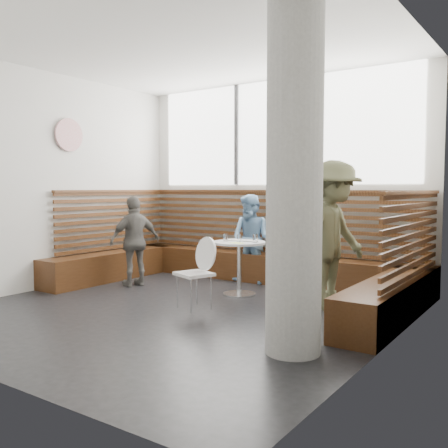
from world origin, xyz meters
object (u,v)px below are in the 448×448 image
Objects in this scene: concrete_column at (294,176)px; child_back at (251,239)px; cafe_table at (239,257)px; child_left at (135,241)px; cafe_chair at (197,266)px; adult_man at (333,236)px.

child_back is at bearing 127.82° from concrete_column.
child_left reaches higher than cafe_table.
child_left is (-1.67, -0.34, 0.15)m from cafe_table.
adult_man is (1.43, 0.87, 0.40)m from cafe_chair.
concrete_column is 2.24m from cafe_chair.
concrete_column reaches higher than cafe_table.
child_left is (-1.37, -1.15, -0.01)m from child_back.
cafe_chair is 0.48× the size of adult_man.
child_left is (-1.63, 0.57, 0.17)m from cafe_chair.
adult_man is at bearing 51.27° from cafe_chair.
cafe_chair is (-0.03, -0.91, -0.02)m from cafe_table.
child_back is at bearing 110.07° from cafe_table.
adult_man is at bearing 100.74° from concrete_column.
concrete_column is 1.75× the size of adult_man.
concrete_column reaches higher than child_back.
cafe_chair is 0.63× the size of child_back.
concrete_column reaches higher than cafe_chair.
cafe_chair is at bearing 90.77° from child_left.
cafe_chair reaches higher than cafe_table.
cafe_chair is (-1.76, 0.88, -1.08)m from concrete_column.
cafe_table is 0.55× the size of child_left.
cafe_table is at bearing 133.89° from concrete_column.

